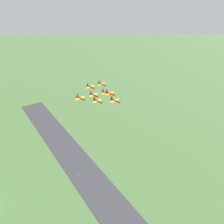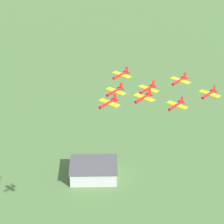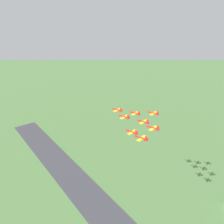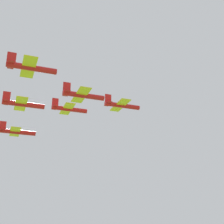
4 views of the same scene
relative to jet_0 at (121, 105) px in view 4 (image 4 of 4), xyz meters
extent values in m
cylinder|color=red|center=(0.22, 0.24, -0.04)|extent=(6.20, 6.72, 1.00)
cube|color=yellow|center=(-0.15, -0.16, -0.04)|extent=(7.11, 6.71, 0.16)
cube|color=red|center=(-2.03, -2.25, 1.21)|extent=(1.07, 1.16, 1.99)
cube|color=red|center=(-2.03, -2.25, -0.04)|extent=(2.82, 2.68, 0.11)
cylinder|color=red|center=(-11.45, -3.43, -0.07)|extent=(6.20, 6.72, 1.00)
cube|color=yellow|center=(-11.81, -3.84, -0.07)|extent=(7.11, 6.71, 0.16)
cube|color=red|center=(-13.70, -5.92, 1.18)|extent=(1.07, 1.16, 1.99)
cube|color=red|center=(-13.70, -5.92, -0.07)|extent=(2.82, 2.68, 0.11)
cylinder|color=red|center=(-2.24, -11.74, -1.67)|extent=(6.20, 6.72, 1.00)
cube|color=yellow|center=(-2.60, -12.15, -1.67)|extent=(7.11, 6.71, 0.16)
cube|color=red|center=(-4.48, -14.23, -0.43)|extent=(1.07, 1.16, 1.99)
cube|color=red|center=(-4.48, -14.23, -1.67)|extent=(2.82, 2.68, 0.11)
cylinder|color=red|center=(-23.12, -7.11, -4.88)|extent=(6.20, 6.72, 1.00)
cube|color=yellow|center=(-23.48, -7.51, -4.88)|extent=(7.11, 6.71, 0.16)
cube|color=red|center=(-25.37, -9.60, -3.63)|extent=(1.07, 1.16, 1.99)
cube|color=red|center=(-25.37, -9.60, -4.88)|extent=(2.82, 2.68, 0.11)
cylinder|color=red|center=(-13.91, -15.42, -2.63)|extent=(6.20, 6.72, 1.00)
cube|color=yellow|center=(-14.27, -15.82, -2.63)|extent=(7.11, 6.71, 0.16)
cube|color=red|center=(-16.15, -17.91, -1.39)|extent=(1.07, 1.16, 1.99)
cube|color=red|center=(-16.15, -17.91, -2.63)|extent=(2.82, 2.68, 0.11)
cylinder|color=red|center=(-4.69, -23.73, -0.81)|extent=(6.20, 6.72, 1.00)
cube|color=yellow|center=(-5.06, -24.13, -0.81)|extent=(7.11, 6.71, 0.16)
cube|color=red|center=(-6.94, -26.22, 0.44)|extent=(1.07, 1.16, 1.99)
cube|color=red|center=(-6.94, -26.22, -0.81)|extent=(2.82, 2.68, 0.11)
camera|label=1|loc=(130.42, 0.67, 64.65)|focal=35.00mm
camera|label=2|loc=(1.78, 152.75, 78.48)|focal=85.00mm
camera|label=3|loc=(-138.49, 8.98, 57.35)|focal=35.00mm
camera|label=4|loc=(28.18, -57.94, -25.40)|focal=50.00mm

